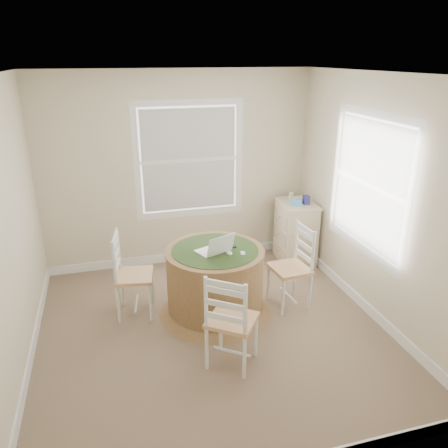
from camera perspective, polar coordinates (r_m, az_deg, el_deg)
name	(u,v)px	position (r m, az deg, el deg)	size (l,w,h in m)	color
room	(223,210)	(4.38, -0.12, 1.89)	(3.64, 3.64, 2.64)	#886D56
round_table	(215,279)	(4.89, -1.17, -7.18)	(1.27, 1.27, 0.78)	#926741
chair_left	(134,275)	(4.95, -11.64, -6.60)	(0.42, 0.40, 0.95)	white
chair_near	(232,320)	(4.11, 1.05, -12.39)	(0.42, 0.40, 0.95)	white
chair_right	(290,268)	(5.06, 8.60, -5.73)	(0.42, 0.40, 0.95)	white
laptop	(215,249)	(4.67, -1.21, -3.31)	(0.43, 0.41, 0.24)	white
mouse	(229,253)	(4.64, 0.70, -3.80)	(0.06, 0.10, 0.03)	white
phone	(243,254)	(4.65, 2.48, -3.87)	(0.04, 0.09, 0.02)	#B7BABF
keys	(234,247)	(4.79, 1.26, -3.04)	(0.06, 0.05, 0.03)	black
corner_chest	(295,232)	(6.19, 9.29, -1.03)	(0.55, 0.68, 0.86)	beige
tissue_box	(296,202)	(5.91, 9.39, 2.84)	(0.12, 0.12, 0.10)	#5C9CD4
box_yellow	(301,199)	(6.11, 10.02, 3.20)	(0.15, 0.10, 0.06)	#E9BD52
box_blue	(307,200)	(5.99, 10.82, 3.10)	(0.08, 0.08, 0.12)	navy
cup_cream	(291,196)	(6.19, 8.69, 3.68)	(0.07, 0.07, 0.09)	beige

